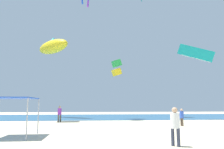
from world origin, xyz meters
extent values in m
cube|color=beige|center=(0.00, 0.00, -0.05)|extent=(110.00, 110.00, 0.10)
cube|color=#28608C|center=(0.00, 26.82, 0.01)|extent=(110.00, 20.41, 0.03)
cylinder|color=#B2B2B7|center=(-5.87, -0.67, 1.21)|extent=(0.07, 0.07, 2.43)
cylinder|color=#B2B2B7|center=(-5.87, 2.59, 1.21)|extent=(0.07, 0.07, 2.43)
cube|color=blue|center=(-7.21, 0.96, 2.46)|extent=(2.76, 3.33, 0.06)
cylinder|color=brown|center=(6.70, 7.70, 0.38)|extent=(0.15, 0.15, 0.76)
cylinder|color=brown|center=(6.72, 7.40, 0.38)|extent=(0.15, 0.15, 0.76)
cylinder|color=blue|center=(6.71, 7.55, 1.09)|extent=(0.40, 0.40, 0.66)
sphere|color=tan|center=(6.71, 7.55, 1.54)|extent=(0.25, 0.25, 0.25)
cylinder|color=brown|center=(-5.76, 14.23, 0.43)|extent=(0.17, 0.17, 0.87)
cylinder|color=brown|center=(-5.54, 14.49, 0.43)|extent=(0.17, 0.17, 0.87)
cylinder|color=purple|center=(-5.65, 14.36, 1.25)|extent=(0.45, 0.45, 0.76)
sphere|color=tan|center=(-5.65, 14.36, 1.77)|extent=(0.28, 0.28, 0.28)
cylinder|color=#33384C|center=(1.79, -3.31, 0.43)|extent=(0.17, 0.17, 0.87)
cylinder|color=#33384C|center=(1.97, -3.60, 0.43)|extent=(0.17, 0.17, 0.87)
cylinder|color=white|center=(1.88, -3.45, 1.24)|extent=(0.45, 0.45, 0.75)
sphere|color=tan|center=(1.88, -3.45, 1.76)|extent=(0.28, 0.28, 0.28)
ellipsoid|color=yellow|center=(-8.12, 24.54, 11.60)|extent=(6.89, 7.43, 2.57)
cone|color=teal|center=(-8.12, 24.54, 12.79)|extent=(1.65, 1.64, 0.97)
cube|color=teal|center=(13.24, 17.56, 9.55)|extent=(4.67, 2.94, 3.16)
cube|color=white|center=(13.24, 17.56, 8.85)|extent=(3.51, 2.17, 1.75)
cube|color=green|center=(1.62, 17.37, 7.75)|extent=(1.47, 1.31, 1.16)
cube|color=yellow|center=(1.62, 17.37, 6.52)|extent=(1.47, 1.31, 1.16)
camera|label=1|loc=(-2.49, -15.07, 2.00)|focal=38.43mm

